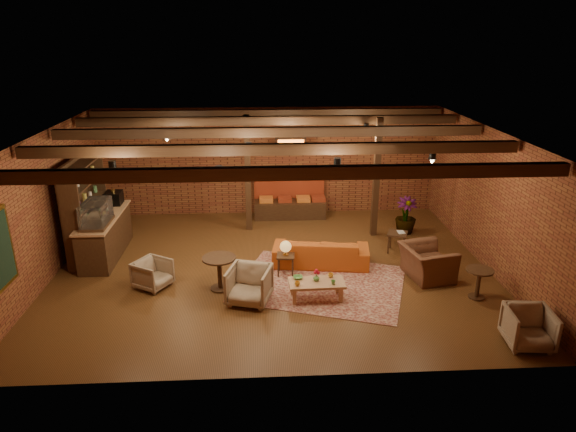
{
  "coord_description": "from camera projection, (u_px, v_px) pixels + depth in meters",
  "views": [
    {
      "loc": [
        -0.27,
        -10.91,
        5.28
      ],
      "look_at": [
        0.36,
        0.2,
        1.24
      ],
      "focal_mm": 32.0,
      "sensor_mm": 36.0,
      "label": 1
    }
  ],
  "objects": [
    {
      "name": "shelving_hutch",
      "position": [
        86.0,
        209.0,
        12.44
      ],
      "size": [
        0.52,
        2.0,
        2.4
      ],
      "primitive_type": null,
      "color": "black",
      "rests_on": "ground"
    },
    {
      "name": "service_counter",
      "position": [
        104.0,
        225.0,
        12.51
      ],
      "size": [
        0.8,
        2.5,
        1.6
      ],
      "primitive_type": null,
      "color": "black",
      "rests_on": "ground"
    },
    {
      "name": "ceiling_beams",
      "position": [
        272.0,
        139.0,
        11.01
      ],
      "size": [
        9.8,
        6.4,
        0.22
      ],
      "primitive_type": null,
      "color": "black",
      "rests_on": "ceiling"
    },
    {
      "name": "rug",
      "position": [
        320.0,
        283.0,
        11.35
      ],
      "size": [
        4.22,
        3.7,
        0.01
      ],
      "primitive_type": "cube",
      "rotation": [
        0.0,
        0.0,
        -0.33
      ],
      "color": "maroon",
      "rests_on": "floor"
    },
    {
      "name": "armchair_a",
      "position": [
        153.0,
        273.0,
        11.09
      ],
      "size": [
        0.89,
        0.9,
        0.69
      ],
      "primitive_type": "imported",
      "rotation": [
        0.0,
        0.0,
        1.03
      ],
      "color": "#BAB090",
      "rests_on": "floor"
    },
    {
      "name": "wall_left",
      "position": [
        45.0,
        208.0,
        11.25
      ],
      "size": [
        0.02,
        8.0,
        3.2
      ],
      "primitive_type": "cube",
      "color": "brown",
      "rests_on": "ground"
    },
    {
      "name": "armchair_b",
      "position": [
        249.0,
        283.0,
        10.45
      ],
      "size": [
        1.0,
        0.96,
        0.85
      ],
      "primitive_type": "imported",
      "rotation": [
        0.0,
        0.0,
        -0.27
      ],
      "color": "#BAB090",
      "rests_on": "floor"
    },
    {
      "name": "armchair_right",
      "position": [
        427.0,
        257.0,
        11.49
      ],
      "size": [
        0.95,
        1.26,
        0.99
      ],
      "primitive_type": "imported",
      "rotation": [
        0.0,
        0.0,
        1.77
      ],
      "color": "brown",
      "rests_on": "floor"
    },
    {
      "name": "plant_counter",
      "position": [
        108.0,
        206.0,
        12.56
      ],
      "size": [
        0.35,
        0.39,
        0.3
      ],
      "primitive_type": "imported",
      "color": "#337F33",
      "rests_on": "service_counter"
    },
    {
      "name": "plant_tall",
      "position": [
        409.0,
        180.0,
        13.7
      ],
      "size": [
        1.74,
        1.74,
        3.03
      ],
      "primitive_type": "imported",
      "rotation": [
        0.0,
        0.0,
        -0.02
      ],
      "color": "#4C7F4C",
      "rests_on": "floor"
    },
    {
      "name": "wall_back",
      "position": [
        269.0,
        161.0,
        15.27
      ],
      "size": [
        10.0,
        0.02,
        3.2
      ],
      "primitive_type": "cube",
      "color": "brown",
      "rests_on": "ground"
    },
    {
      "name": "side_table_lamp",
      "position": [
        286.0,
        249.0,
        11.57
      ],
      "size": [
        0.43,
        0.43,
        0.83
      ],
      "rotation": [
        0.0,
        0.0,
        -0.09
      ],
      "color": "black",
      "rests_on": "floor"
    },
    {
      "name": "ceiling_pipe",
      "position": [
        270.0,
        135.0,
        12.59
      ],
      "size": [
        9.6,
        0.12,
        0.12
      ],
      "primitive_type": "cylinder",
      "rotation": [
        0.0,
        1.57,
        0.0
      ],
      "color": "black",
      "rests_on": "ceiling"
    },
    {
      "name": "coffee_table",
      "position": [
        316.0,
        283.0,
        10.6
      ],
      "size": [
        1.17,
        0.61,
        0.65
      ],
      "rotation": [
        0.0,
        0.0,
        0.03
      ],
      "color": "#956745",
      "rests_on": "floor"
    },
    {
      "name": "round_table_right",
      "position": [
        479.0,
        279.0,
        10.61
      ],
      "size": [
        0.56,
        0.56,
        0.65
      ],
      "color": "black",
      "rests_on": "floor"
    },
    {
      "name": "floor",
      "position": [
        273.0,
        269.0,
        12.06
      ],
      "size": [
        10.0,
        10.0,
        0.0
      ],
      "primitive_type": "plane",
      "color": "#3F280F",
      "rests_on": "ground"
    },
    {
      "name": "round_table_left",
      "position": [
        219.0,
        268.0,
        10.95
      ],
      "size": [
        0.72,
        0.72,
        0.75
      ],
      "color": "black",
      "rests_on": "floor"
    },
    {
      "name": "ceiling",
      "position": [
        272.0,
        134.0,
        10.97
      ],
      "size": [
        10.0,
        8.0,
        0.02
      ],
      "primitive_type": "cube",
      "color": "black",
      "rests_on": "wall_back"
    },
    {
      "name": "wall_right",
      "position": [
        490.0,
        200.0,
        11.78
      ],
      "size": [
        0.02,
        8.0,
        3.2
      ],
      "primitive_type": "cube",
      "color": "brown",
      "rests_on": "ground"
    },
    {
      "name": "armchair_far",
      "position": [
        529.0,
        326.0,
        9.0
      ],
      "size": [
        0.82,
        0.78,
        0.78
      ],
      "primitive_type": "imported",
      "rotation": [
        0.0,
        0.0,
        -0.1
      ],
      "color": "#BAB090",
      "rests_on": "floor"
    },
    {
      "name": "ceiling_spotlights",
      "position": [
        272.0,
        149.0,
        11.08
      ],
      "size": [
        6.4,
        4.4,
        0.28
      ],
      "primitive_type": null,
      "color": "black",
      "rests_on": "ceiling"
    },
    {
      "name": "wall_front",
      "position": [
        280.0,
        289.0,
        7.76
      ],
      "size": [
        10.0,
        0.02,
        3.2
      ],
      "primitive_type": "cube",
      "color": "brown",
      "rests_on": "ground"
    },
    {
      "name": "side_table_book",
      "position": [
        397.0,
        234.0,
        12.83
      ],
      "size": [
        0.6,
        0.6,
        0.54
      ],
      "rotation": [
        0.0,
        0.0,
        -0.38
      ],
      "color": "black",
      "rests_on": "floor"
    },
    {
      "name": "sofa",
      "position": [
        321.0,
        251.0,
        12.19
      ],
      "size": [
        2.36,
        1.2,
        0.66
      ],
      "primitive_type": "imported",
      "rotation": [
        0.0,
        0.0,
        3.0
      ],
      "color": "#A84917",
      "rests_on": "floor"
    },
    {
      "name": "post_right",
      "position": [
        376.0,
        178.0,
        13.54
      ],
      "size": [
        0.16,
        0.16,
        3.2
      ],
      "primitive_type": "cube",
      "color": "black",
      "rests_on": "ground"
    },
    {
      "name": "service_sign",
      "position": [
        291.0,
        143.0,
        14.2
      ],
      "size": [
        0.86,
        0.06,
        0.3
      ],
      "primitive_type": "cube",
      "color": "orange",
      "rests_on": "ceiling"
    },
    {
      "name": "post_left",
      "position": [
        248.0,
        174.0,
        13.92
      ],
      "size": [
        0.16,
        0.16,
        3.2
      ],
      "primitive_type": "cube",
      "color": "black",
      "rests_on": "ground"
    },
    {
      "name": "banquette",
      "position": [
        290.0,
        201.0,
        15.25
      ],
      "size": [
        2.1,
        0.7,
        1.0
      ],
      "primitive_type": null,
      "color": "maroon",
      "rests_on": "ground"
    }
  ]
}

